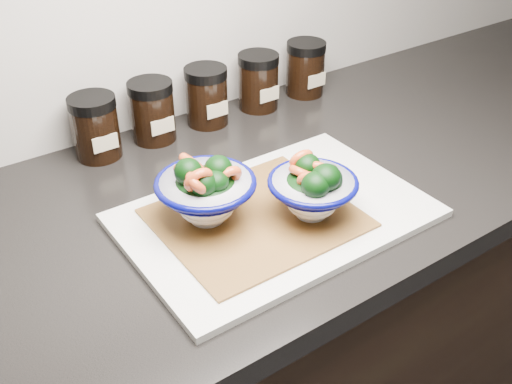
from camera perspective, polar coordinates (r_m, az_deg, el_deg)
cabinet at (r=1.36m, az=5.30°, el=-14.11°), size 3.43×0.58×0.86m
countertop at (r=1.08m, az=6.53°, el=2.20°), size 3.50×0.60×0.04m
cutting_board at (r=0.91m, az=1.86°, el=-2.23°), size 0.45×0.30×0.01m
bamboo_mat at (r=0.89m, az=0.00°, el=-2.47°), size 0.28×0.24×0.00m
bowl_left at (r=0.86m, az=-4.77°, el=0.06°), size 0.15×0.15×0.12m
bowl_right at (r=0.87m, az=5.51°, el=0.26°), size 0.13×0.13×0.10m
spice_jar_a at (r=1.08m, az=-15.04°, el=5.99°), size 0.08×0.08×0.11m
spice_jar_b at (r=1.11m, az=-9.85°, el=7.60°), size 0.08×0.08×0.11m
spice_jar_c at (r=1.16m, az=-4.73°, el=9.11°), size 0.08×0.08×0.11m
spice_jar_d at (r=1.22m, az=0.22°, el=10.49°), size 0.08×0.08×0.11m
spice_jar_e at (r=1.29m, az=4.73°, el=11.67°), size 0.08×0.08×0.11m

